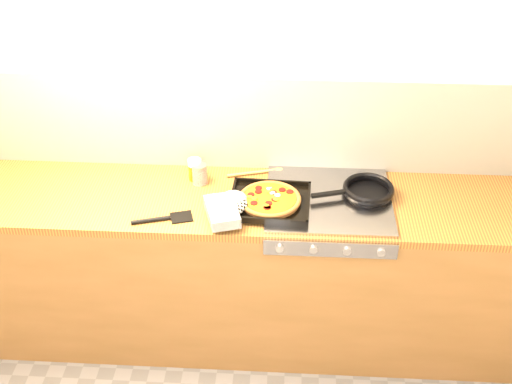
# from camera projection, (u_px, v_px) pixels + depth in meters

# --- Properties ---
(room_shell) EXTENTS (3.20, 3.20, 3.20)m
(room_shell) POSITION_uv_depth(u_px,v_px,m) (240.00, 124.00, 3.21)
(room_shell) COLOR white
(room_shell) RESTS_ON ground
(counter_run) EXTENTS (3.20, 0.62, 0.90)m
(counter_run) POSITION_uv_depth(u_px,v_px,m) (237.00, 268.00, 3.36)
(counter_run) COLOR brown
(counter_run) RESTS_ON ground
(stovetop) EXTENTS (0.60, 0.56, 0.02)m
(stovetop) POSITION_uv_depth(u_px,v_px,m) (329.00, 200.00, 3.09)
(stovetop) COLOR #97979C
(stovetop) RESTS_ON counter_run
(pizza_on_tray) EXTENTS (0.51, 0.43, 0.06)m
(pizza_on_tray) POSITION_uv_depth(u_px,v_px,m) (257.00, 202.00, 3.01)
(pizza_on_tray) COLOR black
(pizza_on_tray) RESTS_ON stovetop
(frying_pan) EXTENTS (0.43, 0.31, 0.04)m
(frying_pan) POSITION_uv_depth(u_px,v_px,m) (367.00, 190.00, 3.10)
(frying_pan) COLOR black
(frying_pan) RESTS_ON stovetop
(tomato_can) EXTENTS (0.08, 0.08, 0.11)m
(tomato_can) POSITION_uv_depth(u_px,v_px,m) (200.00, 174.00, 3.19)
(tomato_can) COLOR maroon
(tomato_can) RESTS_ON counter_run
(juice_glass) EXTENTS (0.08, 0.08, 0.11)m
(juice_glass) POSITION_uv_depth(u_px,v_px,m) (195.00, 169.00, 3.22)
(juice_glass) COLOR #E0590D
(juice_glass) RESTS_ON counter_run
(wooden_spoon) EXTENTS (0.29, 0.11, 0.02)m
(wooden_spoon) POSITION_uv_depth(u_px,v_px,m) (261.00, 172.00, 3.29)
(wooden_spoon) COLOR #A48545
(wooden_spoon) RESTS_ON counter_run
(black_spatula) EXTENTS (0.28, 0.13, 0.02)m
(black_spatula) POSITION_uv_depth(u_px,v_px,m) (164.00, 219.00, 2.96)
(black_spatula) COLOR black
(black_spatula) RESTS_ON counter_run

